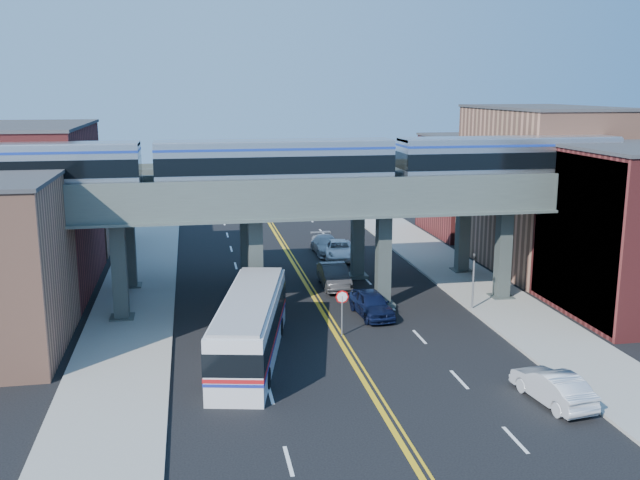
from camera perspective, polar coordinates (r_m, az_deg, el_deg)
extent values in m
plane|color=black|center=(37.32, 2.28, -9.21)|extent=(120.00, 120.00, 0.00)
cube|color=gray|center=(46.09, -14.70, -5.31)|extent=(5.00, 70.00, 0.16)
cube|color=gray|center=(49.77, 12.78, -3.91)|extent=(5.00, 70.00, 0.16)
cube|color=maroon|center=(51.70, -22.30, 2.23)|extent=(8.00, 14.00, 11.00)
cube|color=#A36B54|center=(64.54, -19.89, 2.87)|extent=(8.00, 10.00, 8.00)
cube|color=maroon|center=(46.85, 23.86, 0.54)|extent=(8.00, 10.00, 10.00)
cube|color=#A36B54|center=(56.86, 17.22, 3.93)|extent=(8.00, 14.00, 12.00)
cube|color=maroon|center=(68.73, 12.18, 4.27)|extent=(8.00, 10.00, 9.00)
cube|color=teal|center=(44.81, 19.64, 0.06)|extent=(0.10, 9.50, 9.50)
cube|color=#3B4441|center=(43.43, -15.74, -2.43)|extent=(0.85, 0.85, 6.00)
cube|color=#3B4441|center=(43.37, -5.17, -2.03)|extent=(0.85, 0.85, 6.00)
cube|color=#3B4441|center=(44.77, 5.08, -1.58)|extent=(0.85, 0.85, 6.00)
cube|color=#3B4441|center=(47.48, 14.44, -1.13)|extent=(0.85, 0.85, 6.00)
cube|color=#4A554F|center=(43.15, 0.04, 2.96)|extent=(52.00, 3.60, 1.40)
cube|color=#3B4441|center=(50.22, -15.04, -0.45)|extent=(0.85, 0.85, 6.00)
cube|color=#3B4441|center=(50.17, -5.90, -0.11)|extent=(0.85, 0.85, 6.00)
cube|color=#3B4441|center=(51.38, 3.02, 0.23)|extent=(0.85, 0.85, 6.00)
cube|color=#3B4441|center=(53.76, 11.35, 0.54)|extent=(0.85, 0.85, 6.00)
cube|color=#4A554F|center=(49.98, -1.41, 4.22)|extent=(52.00, 3.60, 1.40)
cube|color=black|center=(42.68, -17.45, 3.41)|extent=(2.02, 2.02, 0.23)
cube|color=#A4A6AD|center=(43.27, -23.47, 5.19)|extent=(13.94, 2.66, 2.94)
cube|color=black|center=(43.25, -23.49, 5.39)|extent=(13.96, 2.72, 1.01)
cube|color=black|center=(42.34, -9.60, 3.73)|extent=(2.02, 2.02, 0.23)
cube|color=black|center=(43.37, 2.29, 4.09)|extent=(2.02, 2.02, 0.23)
cube|color=#A4A6AD|center=(42.43, -3.61, 6.05)|extent=(13.94, 2.66, 2.94)
cube|color=black|center=(42.42, -3.62, 6.25)|extent=(13.96, 2.72, 1.01)
cube|color=black|center=(44.99, 9.57, 4.22)|extent=(2.02, 2.02, 0.23)
cube|color=black|center=(48.74, 19.51, 4.29)|extent=(2.02, 2.02, 0.23)
cube|color=#A4A6AD|center=(46.51, 14.84, 6.20)|extent=(13.94, 2.66, 2.94)
cube|color=black|center=(46.50, 14.85, 6.39)|extent=(13.96, 2.72, 1.01)
cylinder|color=slate|center=(39.75, 1.77, -6.09)|extent=(0.09, 0.09, 2.30)
cylinder|color=red|center=(39.42, 1.78, -4.57)|extent=(0.76, 0.04, 0.76)
cylinder|color=slate|center=(44.95, 12.15, -3.60)|extent=(0.12, 0.12, 3.20)
imported|color=black|center=(44.45, 12.26, -1.06)|extent=(0.15, 0.18, 0.90)
cube|color=silver|center=(36.69, -5.59, -7.05)|extent=(5.05, 12.33, 3.11)
cube|color=black|center=(36.56, -5.60, -6.46)|extent=(5.12, 12.38, 1.05)
cube|color=#B21419|center=(36.79, -5.58, -7.50)|extent=(5.11, 12.38, 0.18)
cylinder|color=black|center=(33.50, -6.38, -10.92)|extent=(2.86, 1.54, 1.00)
cylinder|color=black|center=(40.19, -4.96, -6.90)|extent=(2.86, 1.54, 1.00)
imported|color=#0E1533|center=(43.28, 4.15, -5.11)|extent=(2.18, 4.67, 1.55)
imported|color=#313134|center=(49.24, 1.13, -2.90)|extent=(1.80, 4.95, 1.62)
imported|color=white|center=(57.55, 1.53, -0.78)|extent=(2.90, 5.40, 1.44)
imported|color=#A7A7AC|center=(59.21, 0.50, -0.40)|extent=(2.18, 5.11, 1.47)
imported|color=silver|center=(33.43, 18.11, -11.08)|extent=(2.16, 4.63, 1.47)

